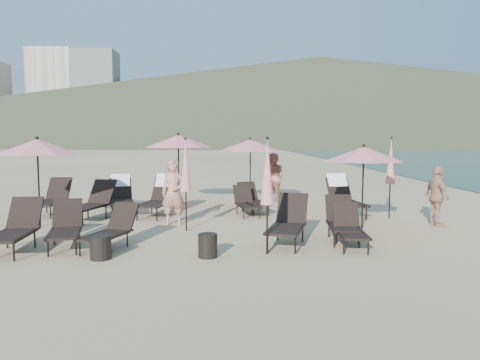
{
  "coord_description": "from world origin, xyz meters",
  "views": [
    {
      "loc": [
        -0.35,
        -9.55,
        2.29
      ],
      "look_at": [
        0.02,
        3.5,
        1.1
      ],
      "focal_mm": 35.0,
      "sensor_mm": 36.0,
      "label": 1
    }
  ],
  "objects_px": {
    "umbrella_open_2": "(178,141)",
    "lounger_5": "(342,220)",
    "lounger_8": "(159,196)",
    "umbrella_closed_0": "(267,173)",
    "umbrella_open_1": "(364,154)",
    "lounger_7": "(121,195)",
    "lounger_3": "(288,222)",
    "lounger_11": "(344,196)",
    "beachgoer_c": "(437,196)",
    "beachgoer_b": "(274,177)",
    "side_table_0": "(101,247)",
    "lounger_1": "(65,226)",
    "umbrella_closed_1": "(391,162)",
    "lounger_10": "(253,199)",
    "lounger_0": "(15,228)",
    "lounger_12": "(52,198)",
    "beachgoer_a": "(174,193)",
    "lounger_9": "(246,202)",
    "lounger_2": "(111,229)",
    "lounger_6": "(91,202)",
    "umbrella_closed_3": "(186,166)",
    "umbrella_open_0": "(37,147)",
    "umbrella_open_3": "(250,145)",
    "lounger_4": "(349,228)",
    "side_table_1": "(208,246)"
  },
  "relations": [
    {
      "from": "umbrella_open_2",
      "to": "lounger_5",
      "type": "bearing_deg",
      "value": -52.27
    },
    {
      "from": "lounger_8",
      "to": "umbrella_closed_0",
      "type": "relative_size",
      "value": 0.86
    },
    {
      "from": "umbrella_open_1",
      "to": "lounger_7",
      "type": "bearing_deg",
      "value": 157.32
    },
    {
      "from": "lounger_3",
      "to": "lounger_11",
      "type": "relative_size",
      "value": 0.97
    },
    {
      "from": "umbrella_closed_0",
      "to": "beachgoer_c",
      "type": "relative_size",
      "value": 1.48
    },
    {
      "from": "beachgoer_b",
      "to": "side_table_0",
      "type": "bearing_deg",
      "value": -65.49
    },
    {
      "from": "lounger_1",
      "to": "umbrella_closed_1",
      "type": "xyz_separation_m",
      "value": [
        7.97,
        3.22,
        1.17
      ]
    },
    {
      "from": "lounger_3",
      "to": "lounger_10",
      "type": "distance_m",
      "value": 4.28
    },
    {
      "from": "umbrella_closed_1",
      "to": "lounger_0",
      "type": "bearing_deg",
      "value": -158.23
    },
    {
      "from": "lounger_5",
      "to": "umbrella_open_1",
      "type": "distance_m",
      "value": 1.99
    },
    {
      "from": "lounger_12",
      "to": "umbrella_open_1",
      "type": "relative_size",
      "value": 0.86
    },
    {
      "from": "lounger_10",
      "to": "umbrella_open_1",
      "type": "height_order",
      "value": "umbrella_open_1"
    },
    {
      "from": "beachgoer_a",
      "to": "lounger_0",
      "type": "bearing_deg",
      "value": -143.66
    },
    {
      "from": "lounger_9",
      "to": "side_table_0",
      "type": "xyz_separation_m",
      "value": [
        -2.95,
        -4.95,
        -0.17
      ]
    },
    {
      "from": "lounger_8",
      "to": "lounger_11",
      "type": "relative_size",
      "value": 1.01
    },
    {
      "from": "lounger_7",
      "to": "lounger_2",
      "type": "bearing_deg",
      "value": -94.59
    },
    {
      "from": "lounger_9",
      "to": "beachgoer_a",
      "type": "bearing_deg",
      "value": -153.29
    },
    {
      "from": "lounger_6",
      "to": "umbrella_open_1",
      "type": "bearing_deg",
      "value": 3.57
    },
    {
      "from": "umbrella_closed_3",
      "to": "lounger_7",
      "type": "bearing_deg",
      "value": 128.52
    },
    {
      "from": "umbrella_open_0",
      "to": "umbrella_open_3",
      "type": "relative_size",
      "value": 1.01
    },
    {
      "from": "lounger_6",
      "to": "umbrella_open_0",
      "type": "distance_m",
      "value": 2.11
    },
    {
      "from": "lounger_2",
      "to": "umbrella_open_0",
      "type": "bearing_deg",
      "value": 152.91
    },
    {
      "from": "lounger_1",
      "to": "lounger_9",
      "type": "xyz_separation_m",
      "value": [
        3.94,
        3.94,
        -0.04
      ]
    },
    {
      "from": "lounger_5",
      "to": "umbrella_open_1",
      "type": "bearing_deg",
      "value": 61.17
    },
    {
      "from": "lounger_1",
      "to": "lounger_2",
      "type": "bearing_deg",
      "value": -23.56
    },
    {
      "from": "beachgoer_c",
      "to": "beachgoer_b",
      "type": "bearing_deg",
      "value": 29.1
    },
    {
      "from": "lounger_3",
      "to": "lounger_12",
      "type": "height_order",
      "value": "lounger_12"
    },
    {
      "from": "lounger_11",
      "to": "umbrella_open_3",
      "type": "bearing_deg",
      "value": 136.6
    },
    {
      "from": "lounger_6",
      "to": "lounger_11",
      "type": "xyz_separation_m",
      "value": [
        7.26,
        0.65,
        0.07
      ]
    },
    {
      "from": "umbrella_open_3",
      "to": "lounger_3",
      "type": "bearing_deg",
      "value": -84.76
    },
    {
      "from": "lounger_1",
      "to": "side_table_0",
      "type": "height_order",
      "value": "lounger_1"
    },
    {
      "from": "lounger_4",
      "to": "umbrella_closed_3",
      "type": "bearing_deg",
      "value": 158.09
    },
    {
      "from": "lounger_3",
      "to": "side_table_0",
      "type": "height_order",
      "value": "lounger_3"
    },
    {
      "from": "lounger_2",
      "to": "beachgoer_c",
      "type": "height_order",
      "value": "beachgoer_c"
    },
    {
      "from": "beachgoer_b",
      "to": "lounger_3",
      "type": "bearing_deg",
      "value": -41.23
    },
    {
      "from": "lounger_9",
      "to": "umbrella_closed_1",
      "type": "bearing_deg",
      "value": -20.9
    },
    {
      "from": "umbrella_closed_3",
      "to": "beachgoer_a",
      "type": "relative_size",
      "value": 1.34
    },
    {
      "from": "umbrella_open_3",
      "to": "lounger_12",
      "type": "bearing_deg",
      "value": -164.45
    },
    {
      "from": "lounger_2",
      "to": "lounger_4",
      "type": "relative_size",
      "value": 1.06
    },
    {
      "from": "umbrella_open_3",
      "to": "lounger_7",
      "type": "bearing_deg",
      "value": -158.63
    },
    {
      "from": "lounger_3",
      "to": "umbrella_closed_3",
      "type": "distance_m",
      "value": 2.96
    },
    {
      "from": "lounger_2",
      "to": "lounger_5",
      "type": "bearing_deg",
      "value": 26.58
    },
    {
      "from": "lounger_9",
      "to": "beachgoer_c",
      "type": "bearing_deg",
      "value": -31.93
    },
    {
      "from": "umbrella_closed_0",
      "to": "beachgoer_c",
      "type": "distance_m",
      "value": 5.47
    },
    {
      "from": "lounger_5",
      "to": "lounger_11",
      "type": "relative_size",
      "value": 0.86
    },
    {
      "from": "beachgoer_a",
      "to": "beachgoer_c",
      "type": "relative_size",
      "value": 1.09
    },
    {
      "from": "lounger_9",
      "to": "side_table_1",
      "type": "xyz_separation_m",
      "value": [
        -0.94,
        -4.87,
        -0.17
      ]
    },
    {
      "from": "lounger_10",
      "to": "umbrella_open_3",
      "type": "relative_size",
      "value": 0.72
    },
    {
      "from": "umbrella_open_0",
      "to": "umbrella_closed_0",
      "type": "relative_size",
      "value": 1.0
    },
    {
      "from": "lounger_6",
      "to": "lounger_12",
      "type": "bearing_deg",
      "value": 161.64
    }
  ]
}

